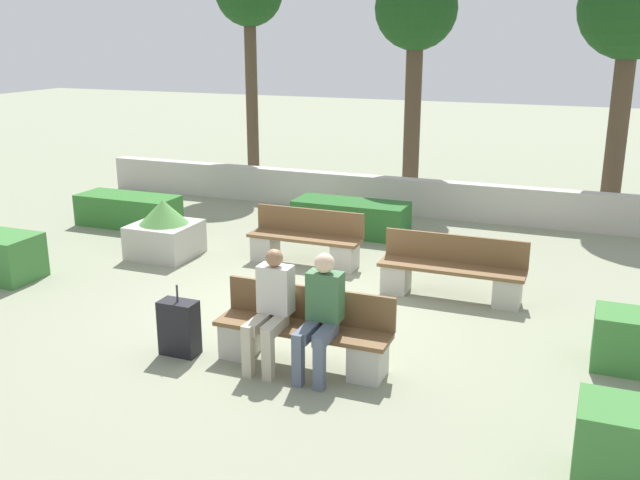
{
  "coord_description": "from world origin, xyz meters",
  "views": [
    {
      "loc": [
        3.63,
        -8.07,
        3.61
      ],
      "look_at": [
        0.23,
        0.5,
        0.9
      ],
      "focal_mm": 40.0,
      "sensor_mm": 36.0,
      "label": 1
    }
  ],
  "objects_px": {
    "bench_right_side": "(305,243)",
    "tree_center_right": "(631,14)",
    "tree_leftmost": "(249,0)",
    "planter_corner_left": "(165,231)",
    "bench_left_side": "(451,274)",
    "person_seated_man": "(271,304)",
    "tree_center_left": "(416,17)",
    "bench_front": "(303,336)",
    "person_seated_woman": "(321,310)",
    "suitcase": "(179,328)"
  },
  "relations": [
    {
      "from": "tree_leftmost",
      "to": "suitcase",
      "type": "bearing_deg",
      "value": -68.2
    },
    {
      "from": "person_seated_woman",
      "to": "tree_center_left",
      "type": "bearing_deg",
      "value": 98.57
    },
    {
      "from": "bench_left_side",
      "to": "suitcase",
      "type": "relative_size",
      "value": 2.39
    },
    {
      "from": "person_seated_woman",
      "to": "tree_center_left",
      "type": "xyz_separation_m",
      "value": [
        -1.33,
        8.85,
        3.15
      ]
    },
    {
      "from": "tree_leftmost",
      "to": "tree_center_right",
      "type": "height_order",
      "value": "tree_leftmost"
    },
    {
      "from": "bench_left_side",
      "to": "bench_front",
      "type": "bearing_deg",
      "value": -124.03
    },
    {
      "from": "bench_left_side",
      "to": "tree_center_left",
      "type": "relative_size",
      "value": 0.41
    },
    {
      "from": "person_seated_man",
      "to": "planter_corner_left",
      "type": "height_order",
      "value": "person_seated_man"
    },
    {
      "from": "planter_corner_left",
      "to": "tree_leftmost",
      "type": "relative_size",
      "value": 0.19
    },
    {
      "from": "bench_front",
      "to": "bench_right_side",
      "type": "bearing_deg",
      "value": 112.47
    },
    {
      "from": "bench_left_side",
      "to": "planter_corner_left",
      "type": "distance_m",
      "value": 4.82
    },
    {
      "from": "planter_corner_left",
      "to": "tree_center_right",
      "type": "xyz_separation_m",
      "value": [
        6.86,
        6.15,
        3.5
      ]
    },
    {
      "from": "planter_corner_left",
      "to": "tree_center_right",
      "type": "relative_size",
      "value": 0.2
    },
    {
      "from": "bench_right_side",
      "to": "tree_leftmost",
      "type": "xyz_separation_m",
      "value": [
        -3.72,
        5.54,
        3.96
      ]
    },
    {
      "from": "person_seated_man",
      "to": "tree_center_left",
      "type": "relative_size",
      "value": 0.27
    },
    {
      "from": "person_seated_man",
      "to": "suitcase",
      "type": "bearing_deg",
      "value": -173.13
    },
    {
      "from": "bench_right_side",
      "to": "person_seated_woman",
      "type": "relative_size",
      "value": 1.37
    },
    {
      "from": "tree_center_left",
      "to": "tree_center_right",
      "type": "xyz_separation_m",
      "value": [
        4.22,
        0.31,
        0.04
      ]
    },
    {
      "from": "bench_front",
      "to": "person_seated_man",
      "type": "bearing_deg",
      "value": -155.95
    },
    {
      "from": "planter_corner_left",
      "to": "suitcase",
      "type": "bearing_deg",
      "value": -54.14
    },
    {
      "from": "bench_right_side",
      "to": "bench_front",
      "type": "bearing_deg",
      "value": -62.27
    },
    {
      "from": "bench_right_side",
      "to": "suitcase",
      "type": "distance_m",
      "value": 3.63
    },
    {
      "from": "suitcase",
      "to": "bench_left_side",
      "type": "bearing_deg",
      "value": 49.52
    },
    {
      "from": "planter_corner_left",
      "to": "bench_left_side",
      "type": "bearing_deg",
      "value": -1.96
    },
    {
      "from": "bench_left_side",
      "to": "tree_center_right",
      "type": "xyz_separation_m",
      "value": [
        2.04,
        6.32,
        3.59
      ]
    },
    {
      "from": "person_seated_man",
      "to": "tree_center_right",
      "type": "bearing_deg",
      "value": 69.26
    },
    {
      "from": "bench_front",
      "to": "tree_center_left",
      "type": "xyz_separation_m",
      "value": [
        -1.07,
        8.71,
        3.55
      ]
    },
    {
      "from": "bench_front",
      "to": "tree_center_left",
      "type": "bearing_deg",
      "value": 96.98
    },
    {
      "from": "bench_left_side",
      "to": "person_seated_woman",
      "type": "distance_m",
      "value": 2.99
    },
    {
      "from": "person_seated_man",
      "to": "suitcase",
      "type": "distance_m",
      "value": 1.19
    },
    {
      "from": "bench_right_side",
      "to": "tree_center_right",
      "type": "relative_size",
      "value": 0.36
    },
    {
      "from": "person_seated_man",
      "to": "tree_center_left",
      "type": "distance_m",
      "value": 9.44
    },
    {
      "from": "planter_corner_left",
      "to": "suitcase",
      "type": "distance_m",
      "value": 3.88
    },
    {
      "from": "person_seated_woman",
      "to": "tree_center_right",
      "type": "distance_m",
      "value": 10.12
    },
    {
      "from": "bench_right_side",
      "to": "person_seated_woman",
      "type": "xyz_separation_m",
      "value": [
        1.65,
        -3.5,
        0.42
      ]
    },
    {
      "from": "bench_right_side",
      "to": "tree_center_right",
      "type": "xyz_separation_m",
      "value": [
        4.54,
        5.67,
        3.6
      ]
    },
    {
      "from": "bench_front",
      "to": "bench_right_side",
      "type": "xyz_separation_m",
      "value": [
        -1.39,
        3.36,
        -0.01
      ]
    },
    {
      "from": "bench_front",
      "to": "planter_corner_left",
      "type": "distance_m",
      "value": 4.69
    },
    {
      "from": "bench_left_side",
      "to": "suitcase",
      "type": "xyz_separation_m",
      "value": [
        -2.54,
        -2.98,
        -0.02
      ]
    },
    {
      "from": "tree_center_left",
      "to": "tree_leftmost",
      "type": "bearing_deg",
      "value": 177.38
    },
    {
      "from": "planter_corner_left",
      "to": "person_seated_woman",
      "type": "bearing_deg",
      "value": -37.11
    },
    {
      "from": "planter_corner_left",
      "to": "bench_front",
      "type": "bearing_deg",
      "value": -37.71
    },
    {
      "from": "bench_left_side",
      "to": "tree_leftmost",
      "type": "relative_size",
      "value": 0.38
    },
    {
      "from": "tree_center_right",
      "to": "planter_corner_left",
      "type": "bearing_deg",
      "value": -138.1
    },
    {
      "from": "person_seated_man",
      "to": "tree_leftmost",
      "type": "height_order",
      "value": "tree_leftmost"
    },
    {
      "from": "planter_corner_left",
      "to": "tree_leftmost",
      "type": "bearing_deg",
      "value": 103.03
    },
    {
      "from": "tree_center_right",
      "to": "bench_right_side",
      "type": "bearing_deg",
      "value": -128.68
    },
    {
      "from": "bench_front",
      "to": "person_seated_woman",
      "type": "height_order",
      "value": "person_seated_woman"
    },
    {
      "from": "bench_front",
      "to": "tree_center_right",
      "type": "relative_size",
      "value": 0.39
    },
    {
      "from": "bench_front",
      "to": "bench_left_side",
      "type": "height_order",
      "value": "same"
    }
  ]
}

